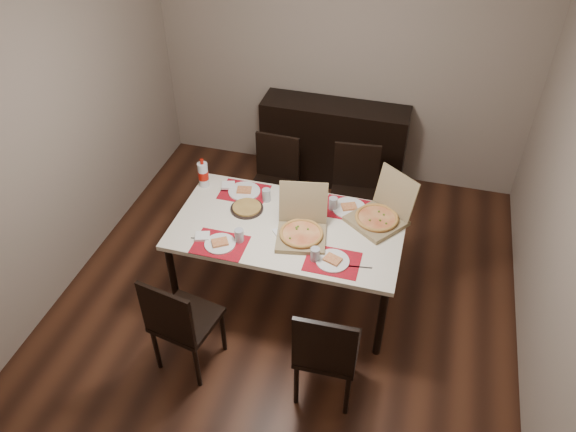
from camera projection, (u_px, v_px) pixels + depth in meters
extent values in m
cube|color=#442315|center=(288.00, 294.00, 4.89)|extent=(3.80, 4.00, 0.02)
cube|color=gray|center=(343.00, 58.00, 5.55)|extent=(3.80, 0.02, 2.60)
cube|color=gray|center=(57.00, 134.00, 4.45)|extent=(0.02, 4.00, 2.60)
cube|color=gray|center=(570.00, 216.00, 3.66)|extent=(0.02, 4.00, 2.60)
cube|color=black|center=(333.00, 144.00, 5.92)|extent=(1.50, 0.40, 0.90)
cube|color=#EFE3C9|center=(288.00, 228.00, 4.44)|extent=(1.80, 1.00, 0.04)
cylinder|color=black|center=(173.00, 279.00, 4.52)|extent=(0.06, 0.06, 0.71)
cylinder|color=black|center=(381.00, 322.00, 4.18)|extent=(0.06, 0.06, 0.71)
cylinder|color=black|center=(213.00, 213.00, 5.18)|extent=(0.06, 0.06, 0.71)
cylinder|color=black|center=(395.00, 245.00, 4.83)|extent=(0.06, 0.06, 0.71)
cube|color=black|center=(187.00, 320.00, 4.08)|extent=(0.49, 0.49, 0.04)
cube|color=black|center=(166.00, 315.00, 3.79)|extent=(0.42, 0.11, 0.46)
cylinder|color=black|center=(156.00, 349.00, 4.16)|extent=(0.04, 0.04, 0.43)
cylinder|color=black|center=(197.00, 367.00, 4.04)|extent=(0.04, 0.04, 0.43)
cylinder|color=black|center=(184.00, 315.00, 4.41)|extent=(0.04, 0.04, 0.43)
cylinder|color=black|center=(223.00, 331.00, 4.29)|extent=(0.04, 0.04, 0.43)
cube|color=black|center=(328.00, 348.00, 3.88)|extent=(0.43, 0.43, 0.04)
cube|color=black|center=(324.00, 347.00, 3.58)|extent=(0.42, 0.04, 0.46)
cylinder|color=black|center=(296.00, 384.00, 3.93)|extent=(0.04, 0.04, 0.43)
cylinder|color=black|center=(347.00, 395.00, 3.87)|extent=(0.04, 0.04, 0.43)
cylinder|color=black|center=(307.00, 344.00, 4.20)|extent=(0.04, 0.04, 0.43)
cylinder|color=black|center=(355.00, 353.00, 4.14)|extent=(0.04, 0.04, 0.43)
cube|color=black|center=(272.00, 189.00, 5.30)|extent=(0.43, 0.43, 0.04)
cube|color=black|center=(278.00, 156.00, 5.28)|extent=(0.42, 0.04, 0.46)
cylinder|color=black|center=(295.00, 201.00, 5.54)|extent=(0.04, 0.04, 0.43)
cylinder|color=black|center=(261.00, 195.00, 5.62)|extent=(0.04, 0.04, 0.43)
cylinder|color=black|center=(284.00, 224.00, 5.27)|extent=(0.04, 0.04, 0.43)
cylinder|color=black|center=(248.00, 216.00, 5.36)|extent=(0.04, 0.04, 0.43)
cube|color=black|center=(353.00, 199.00, 5.18)|extent=(0.46, 0.46, 0.04)
cube|color=black|center=(356.00, 166.00, 5.16)|extent=(0.42, 0.07, 0.46)
cylinder|color=black|center=(371.00, 209.00, 5.44)|extent=(0.04, 0.04, 0.43)
cylinder|color=black|center=(334.00, 205.00, 5.49)|extent=(0.04, 0.04, 0.43)
cylinder|color=black|center=(369.00, 233.00, 5.17)|extent=(0.04, 0.04, 0.43)
cylinder|color=black|center=(330.00, 229.00, 5.21)|extent=(0.04, 0.04, 0.43)
cube|color=#A90B19|center=(220.00, 245.00, 4.26)|extent=(0.40, 0.30, 0.00)
cylinder|color=white|center=(220.00, 244.00, 4.25)|extent=(0.24, 0.24, 0.01)
cube|color=#E8C874|center=(220.00, 242.00, 4.24)|extent=(0.15, 0.14, 0.02)
cylinder|color=#A5A8B0|center=(239.00, 236.00, 4.25)|extent=(0.07, 0.07, 0.11)
cube|color=#B2B2B7|center=(204.00, 239.00, 4.30)|extent=(0.20, 0.04, 0.00)
cube|color=white|center=(202.00, 236.00, 4.31)|extent=(0.13, 0.13, 0.02)
cube|color=#A90B19|center=(332.00, 262.00, 4.11)|extent=(0.40, 0.30, 0.00)
cylinder|color=white|center=(333.00, 261.00, 4.11)|extent=(0.25, 0.25, 0.01)
cube|color=#E8C874|center=(333.00, 259.00, 4.10)|extent=(0.14, 0.13, 0.02)
cylinder|color=#A5A8B0|center=(315.00, 254.00, 4.09)|extent=(0.07, 0.07, 0.11)
cube|color=#B2B2B7|center=(358.00, 267.00, 4.07)|extent=(0.20, 0.04, 0.00)
cube|color=#A90B19|center=(244.00, 192.00, 4.76)|extent=(0.40, 0.30, 0.00)
cylinder|color=white|center=(244.00, 191.00, 4.76)|extent=(0.27, 0.27, 0.01)
cube|color=#E8C874|center=(244.00, 190.00, 4.75)|extent=(0.14, 0.11, 0.02)
cylinder|color=#A5A8B0|center=(266.00, 195.00, 4.64)|extent=(0.07, 0.07, 0.11)
cube|color=#B2B2B7|center=(232.00, 191.00, 4.77)|extent=(0.20, 0.04, 0.00)
cube|color=white|center=(228.00, 185.00, 4.82)|extent=(0.13, 0.13, 0.02)
cube|color=#A90B19|center=(349.00, 209.00, 4.59)|extent=(0.40, 0.30, 0.00)
cylinder|color=white|center=(349.00, 208.00, 4.58)|extent=(0.28, 0.28, 0.01)
cube|color=#E8C874|center=(349.00, 207.00, 4.57)|extent=(0.15, 0.13, 0.02)
cylinder|color=#A5A8B0|center=(333.00, 204.00, 4.56)|extent=(0.07, 0.07, 0.11)
cube|color=#B2B2B7|center=(369.00, 212.00, 4.56)|extent=(0.20, 0.04, 0.00)
cube|color=white|center=(282.00, 232.00, 4.36)|extent=(0.16, 0.16, 0.02)
cube|color=olive|center=(301.00, 237.00, 4.30)|extent=(0.44, 0.44, 0.04)
cube|color=olive|center=(303.00, 202.00, 4.32)|extent=(0.38, 0.15, 0.34)
cylinder|color=#E8C874|center=(301.00, 234.00, 4.28)|extent=(0.37, 0.37, 0.02)
cube|color=olive|center=(376.00, 221.00, 4.44)|extent=(0.53, 0.53, 0.04)
cube|color=olive|center=(396.00, 192.00, 4.41)|extent=(0.36, 0.29, 0.34)
cylinder|color=#E8C874|center=(377.00, 218.00, 4.43)|extent=(0.46, 0.46, 0.02)
cylinder|color=black|center=(247.00, 209.00, 4.58)|extent=(0.27, 0.27, 0.01)
cylinder|color=#B78F46|center=(247.00, 207.00, 4.57)|extent=(0.23, 0.23, 0.02)
imported|color=white|center=(309.00, 215.00, 4.51)|extent=(0.15, 0.15, 0.03)
cylinder|color=silver|center=(203.00, 175.00, 4.77)|extent=(0.09, 0.09, 0.22)
cylinder|color=#A21107|center=(203.00, 175.00, 4.77)|extent=(0.09, 0.09, 0.08)
cylinder|color=#A21107|center=(202.00, 162.00, 4.69)|extent=(0.03, 0.03, 0.04)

